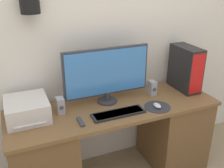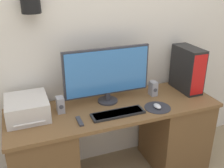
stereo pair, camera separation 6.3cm
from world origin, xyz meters
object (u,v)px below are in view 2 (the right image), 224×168
(monitor, at_px, (107,73))
(mouse, at_px, (157,106))
(speaker_right, at_px, (153,88))
(keyboard, at_px, (118,113))
(printer, at_px, (27,108))
(computer_tower, at_px, (187,69))
(speaker_left, at_px, (60,105))
(remote_control, at_px, (80,121))

(monitor, bearing_deg, mouse, -37.83)
(mouse, xyz_separation_m, speaker_right, (0.09, 0.24, 0.05))
(keyboard, xyz_separation_m, speaker_right, (0.43, 0.22, 0.05))
(mouse, xyz_separation_m, printer, (-1.00, 0.24, 0.06))
(monitor, xyz_separation_m, printer, (-0.66, -0.02, -0.19))
(computer_tower, bearing_deg, speaker_right, 178.97)
(monitor, height_order, computer_tower, monitor)
(printer, bearing_deg, speaker_left, -4.64)
(speaker_left, bearing_deg, mouse, -16.40)
(speaker_left, height_order, remote_control, speaker_left)
(keyboard, bearing_deg, remote_control, -179.49)
(monitor, xyz_separation_m, remote_control, (-0.31, -0.24, -0.25))
(monitor, xyz_separation_m, keyboard, (-0.00, -0.24, -0.25))
(speaker_left, bearing_deg, monitor, 5.82)
(mouse, bearing_deg, computer_tower, 27.85)
(keyboard, distance_m, computer_tower, 0.82)
(computer_tower, bearing_deg, remote_control, -168.92)
(computer_tower, bearing_deg, monitor, 177.54)
(printer, relative_size, remote_control, 2.67)
(computer_tower, height_order, speaker_right, computer_tower)
(computer_tower, xyz_separation_m, remote_control, (-1.08, -0.21, -0.20))
(printer, bearing_deg, remote_control, -32.52)
(mouse, relative_size, speaker_left, 0.67)
(mouse, height_order, speaker_right, speaker_right)
(speaker_left, xyz_separation_m, speaker_right, (0.84, 0.01, 0.00))
(computer_tower, relative_size, printer, 1.17)
(speaker_left, height_order, speaker_right, same)
(monitor, xyz_separation_m, speaker_right, (0.43, -0.03, -0.20))
(computer_tower, relative_size, speaker_left, 3.16)
(monitor, distance_m, computer_tower, 0.77)
(remote_control, bearing_deg, printer, 147.48)
(keyboard, height_order, mouse, mouse)
(speaker_right, bearing_deg, remote_control, -163.52)
(mouse, bearing_deg, printer, 166.45)
(printer, height_order, remote_control, printer)
(mouse, relative_size, remote_control, 0.66)
(keyboard, relative_size, printer, 1.21)
(monitor, relative_size, speaker_right, 5.68)
(computer_tower, bearing_deg, keyboard, -164.87)
(remote_control, bearing_deg, computer_tower, 11.08)
(monitor, bearing_deg, computer_tower, -2.46)
(mouse, relative_size, computer_tower, 0.21)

